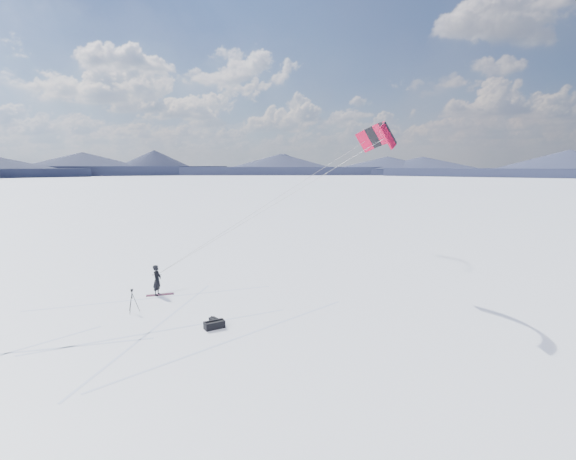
{
  "coord_description": "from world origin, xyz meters",
  "views": [
    {
      "loc": [
        8.12,
        -19.79,
        7.65
      ],
      "look_at": [
        7.31,
        4.61,
        3.84
      ],
      "focal_mm": 26.0,
      "sensor_mm": 36.0,
      "label": 1
    }
  ],
  "objects_px": {
    "snowkiter": "(158,295)",
    "snowboard": "(160,295)",
    "tripod": "(132,297)",
    "gear_bag_a": "(214,325)",
    "gear_bag_b": "(215,321)"
  },
  "relations": [
    {
      "from": "tripod",
      "to": "gear_bag_b",
      "type": "relative_size",
      "value": 1.91
    },
    {
      "from": "snowkiter",
      "to": "tripod",
      "type": "relative_size",
      "value": 1.46
    },
    {
      "from": "snowboard",
      "to": "gear_bag_b",
      "type": "height_order",
      "value": "gear_bag_b"
    },
    {
      "from": "tripod",
      "to": "gear_bag_b",
      "type": "height_order",
      "value": "tripod"
    },
    {
      "from": "snowkiter",
      "to": "gear_bag_a",
      "type": "bearing_deg",
      "value": -133.7
    },
    {
      "from": "snowkiter",
      "to": "snowboard",
      "type": "relative_size",
      "value": 1.16
    },
    {
      "from": "snowboard",
      "to": "tripod",
      "type": "relative_size",
      "value": 1.26
    },
    {
      "from": "tripod",
      "to": "snowboard",
      "type": "bearing_deg",
      "value": 56.84
    },
    {
      "from": "snowboard",
      "to": "tripod",
      "type": "height_order",
      "value": "tripod"
    },
    {
      "from": "snowkiter",
      "to": "gear_bag_b",
      "type": "xyz_separation_m",
      "value": [
        4.31,
        -4.29,
        0.12
      ]
    },
    {
      "from": "snowkiter",
      "to": "gear_bag_b",
      "type": "bearing_deg",
      "value": -130.35
    },
    {
      "from": "gear_bag_b",
      "to": "snowboard",
      "type": "bearing_deg",
      "value": 179.55
    },
    {
      "from": "snowkiter",
      "to": "gear_bag_b",
      "type": "relative_size",
      "value": 2.78
    },
    {
      "from": "snowkiter",
      "to": "tripod",
      "type": "xyz_separation_m",
      "value": [
        -0.31,
        -2.92,
        0.81
      ]
    },
    {
      "from": "tripod",
      "to": "gear_bag_a",
      "type": "height_order",
      "value": "tripod"
    }
  ]
}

